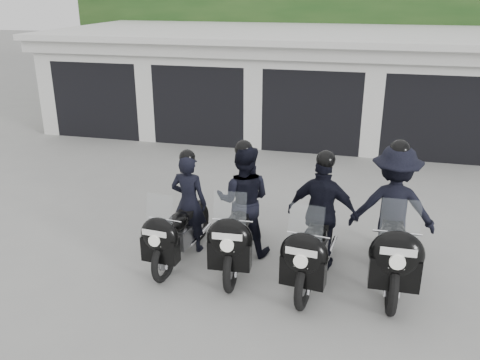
% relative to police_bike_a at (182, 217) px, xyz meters
% --- Properties ---
extents(ground, '(80.00, 80.00, 0.00)m').
position_rel_police_bike_a_xyz_m(ground, '(1.39, 0.65, -0.72)').
color(ground, gray).
rests_on(ground, ground).
extents(garage_block, '(16.40, 6.80, 2.96)m').
position_rel_police_bike_a_xyz_m(garage_block, '(1.39, 8.71, 0.70)').
color(garage_block, silver).
rests_on(garage_block, ground).
extents(background_vegetation, '(20.00, 3.90, 5.80)m').
position_rel_police_bike_a_xyz_m(background_vegetation, '(1.76, 13.57, 2.05)').
color(background_vegetation, '#1A3D16').
rests_on(background_vegetation, ground).
extents(police_bike_a, '(0.73, 2.08, 1.81)m').
position_rel_police_bike_a_xyz_m(police_bike_a, '(0.00, 0.00, 0.00)').
color(police_bike_a, black).
rests_on(police_bike_a, ground).
extents(police_bike_b, '(0.95, 2.31, 2.01)m').
position_rel_police_bike_a_xyz_m(police_bike_b, '(0.94, 0.19, 0.13)').
color(police_bike_b, black).
rests_on(police_bike_b, ground).
extents(police_bike_c, '(1.15, 2.29, 2.00)m').
position_rel_police_bike_a_xyz_m(police_bike_c, '(2.19, 0.00, 0.13)').
color(police_bike_c, black).
rests_on(police_bike_c, ground).
extents(police_bike_d, '(1.30, 2.48, 2.16)m').
position_rel_police_bike_a_xyz_m(police_bike_d, '(3.26, 0.27, 0.20)').
color(police_bike_d, black).
rests_on(police_bike_d, ground).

